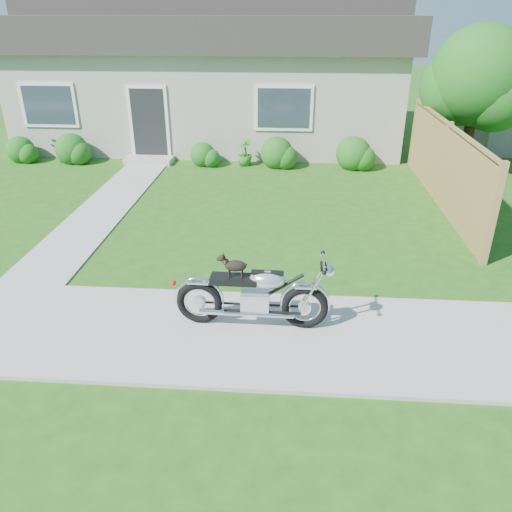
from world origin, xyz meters
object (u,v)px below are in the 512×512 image
at_px(potted_plant_left, 61,151).
at_px(motorcycle_with_dog, 255,295).
at_px(fence, 444,164).
at_px(tree_near, 484,81).
at_px(house, 213,75).
at_px(potted_plant_right, 245,153).

xyz_separation_m(potted_plant_left, motorcycle_with_dog, (6.50, -8.36, 0.21)).
height_order(fence, motorcycle_with_dog, fence).
bearing_deg(tree_near, house, 152.49).
height_order(tree_near, potted_plant_right, tree_near).
height_order(house, potted_plant_left, house).
xyz_separation_m(house, tree_near, (7.64, -3.98, 0.34)).
bearing_deg(potted_plant_left, motorcycle_with_dog, -52.14).
xyz_separation_m(house, potted_plant_left, (-4.15, -3.44, -1.83)).
bearing_deg(fence, tree_near, 59.36).
bearing_deg(potted_plant_right, fence, -29.75).
bearing_deg(motorcycle_with_dog, potted_plant_right, 97.18).
distance_m(potted_plant_right, motorcycle_with_dog, 8.42).
bearing_deg(fence, potted_plant_right, 150.25).
bearing_deg(motorcycle_with_dog, potted_plant_left, 128.58).
xyz_separation_m(fence, motorcycle_with_dog, (-3.95, -5.56, -0.40)).
bearing_deg(house, motorcycle_with_dog, -78.74).
height_order(tree_near, motorcycle_with_dog, tree_near).
relative_size(house, potted_plant_left, 19.24).
xyz_separation_m(potted_plant_left, potted_plant_right, (5.55, 0.00, 0.06)).
bearing_deg(potted_plant_left, tree_near, -2.60).
xyz_separation_m(tree_near, potted_plant_left, (-11.79, 0.54, -2.16)).
bearing_deg(potted_plant_right, house, 112.15).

